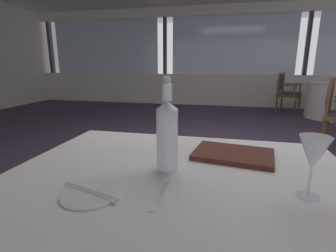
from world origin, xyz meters
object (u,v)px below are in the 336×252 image
at_px(water_bottle, 167,133).
at_px(menu_book, 233,154).
at_px(side_plate, 90,193).
at_px(wine_glass, 314,155).
at_px(dining_chair_0_0, 285,90).

height_order(water_bottle, menu_book, water_bottle).
relative_size(side_plate, menu_book, 0.53).
distance_m(wine_glass, menu_book, 0.38).
height_order(water_bottle, wine_glass, water_bottle).
distance_m(side_plate, menu_book, 0.60).
xyz_separation_m(wine_glass, dining_chair_0_0, (1.11, 5.62, -0.35)).
relative_size(menu_book, dining_chair_0_0, 0.34).
bearing_deg(wine_glass, water_bottle, 166.96).
distance_m(wine_glass, dining_chair_0_0, 5.74).
bearing_deg(side_plate, wine_glass, 11.65).
bearing_deg(menu_book, side_plate, -126.33).
xyz_separation_m(side_plate, menu_book, (0.43, 0.43, 0.01)).
height_order(menu_book, dining_chair_0_0, dining_chair_0_0).
distance_m(water_bottle, dining_chair_0_0, 5.74).
bearing_deg(side_plate, menu_book, 44.95).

